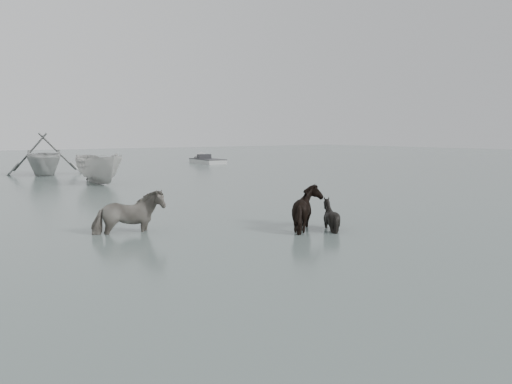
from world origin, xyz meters
TOP-DOWN VIEW (x-y plane):
  - ground at (0.00, 0.00)m, footprint 140.00×140.00m
  - pony_pinto at (-3.31, 1.54)m, footprint 1.90×1.16m
  - pony_dark at (0.75, -0.76)m, footprint 1.65×1.76m
  - pony_black at (1.21, -1.05)m, footprint 1.27×1.19m
  - rowboat_trail at (-0.59, 21.62)m, footprint 5.52×6.02m
  - boat_small at (0.28, 14.34)m, footprint 1.69×4.36m
  - skiff_port at (13.25, 25.71)m, footprint 2.05×5.58m

SIDE VIEW (x-z plane):
  - ground at x=0.00m, z-range 0.00..0.00m
  - skiff_port at x=13.25m, z-range 0.00..0.75m
  - pony_black at x=1.21m, z-range 0.00..1.15m
  - pony_dark at x=0.75m, z-range 0.00..1.42m
  - pony_pinto at x=-3.31m, z-range 0.00..1.49m
  - boat_small at x=0.28m, z-range 0.00..1.68m
  - rowboat_trail at x=-0.59m, z-range 0.00..2.68m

